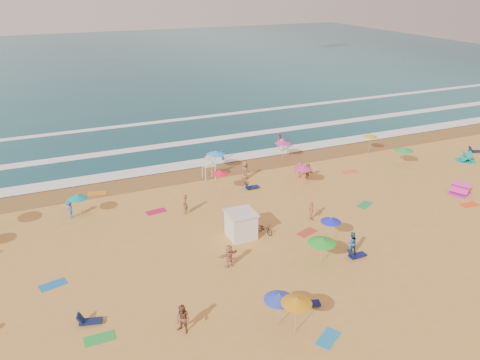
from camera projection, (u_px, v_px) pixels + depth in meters
name	position (u px, v px, depth m)	size (l,w,h in m)	color
ground	(244.00, 229.00, 37.78)	(220.00, 220.00, 0.00)	gold
ocean	(99.00, 64.00, 108.51)	(220.00, 140.00, 0.18)	#0C4756
wet_sand	(195.00, 174.00, 48.31)	(220.00, 220.00, 0.00)	olive
surf_foam	(172.00, 147.00, 55.70)	(200.00, 18.70, 0.05)	white
cabana	(241.00, 225.00, 36.26)	(2.00, 2.00, 2.00)	white
cabana_roof	(241.00, 213.00, 35.84)	(2.20, 2.20, 0.12)	silver
bicycle	(265.00, 229.00, 36.93)	(0.55, 1.57, 0.83)	black
lifeguard_stand	(209.00, 169.00, 46.64)	(1.20, 1.20, 2.10)	white
beach_umbrellas	(243.00, 199.00, 37.94)	(59.15, 30.87, 0.82)	#FF1A35
loungers	(379.00, 226.00, 37.78)	(46.88, 22.01, 0.34)	#0E1947
towels	(227.00, 242.00, 35.84)	(50.09, 26.35, 0.03)	#D5491A
popup_tents	(464.00, 170.00, 47.52)	(9.84, 8.38, 1.20)	#D72FA4
beachgoers	(214.00, 200.00, 40.82)	(34.35, 27.61, 2.10)	#D03461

